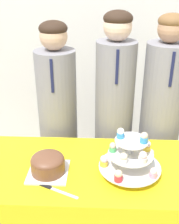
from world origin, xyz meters
TOP-DOWN VIEW (x-y plane):
  - wall_back at (0.00, 1.61)m, footprint 9.00×0.06m
  - table at (0.00, 0.31)m, footprint 1.54×0.62m
  - round_cake at (-0.37, 0.25)m, footprint 0.22×0.22m
  - cake_knife at (-0.33, 0.12)m, footprint 0.21×0.11m
  - cupcake_stand at (0.07, 0.27)m, footprint 0.34×0.34m
  - student_0 at (-0.40, 0.83)m, footprint 0.28×0.28m
  - student_1 at (0.01, 0.83)m, footprint 0.27×0.28m
  - student_2 at (0.34, 0.83)m, footprint 0.29×0.29m

SIDE VIEW (x-z plane):
  - table at x=0.00m, z-range 0.00..0.77m
  - student_0 at x=-0.40m, z-range -0.03..1.47m
  - student_2 at x=0.34m, z-range -0.04..1.51m
  - student_1 at x=0.01m, z-range -0.03..1.53m
  - cake_knife at x=-0.33m, z-range 0.77..0.78m
  - round_cake at x=-0.37m, z-range 0.77..0.89m
  - cupcake_stand at x=0.07m, z-range 0.75..1.01m
  - wall_back at x=0.00m, z-range 0.00..2.70m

